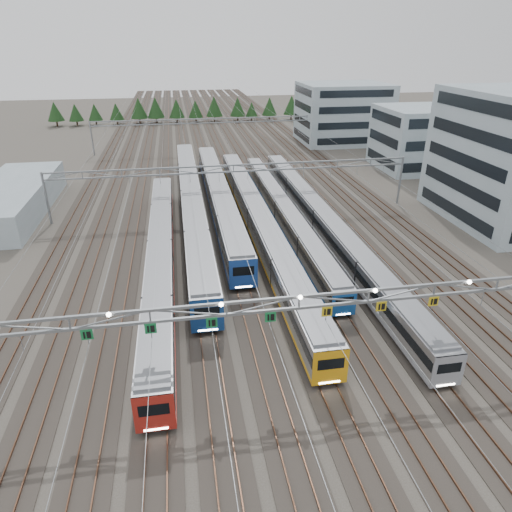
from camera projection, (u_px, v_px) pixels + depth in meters
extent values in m
plane|color=#47423A|center=(296.00, 377.00, 38.06)|extent=(400.00, 400.00, 0.00)
cube|color=#2D2823|center=(207.00, 139.00, 126.82)|extent=(54.00, 260.00, 0.08)
cube|color=brown|center=(112.00, 142.00, 122.87)|extent=(0.08, 260.00, 0.16)
cube|color=brown|center=(296.00, 135.00, 130.67)|extent=(0.08, 260.00, 0.16)
cube|color=brown|center=(204.00, 138.00, 126.66)|extent=(0.08, 260.00, 0.16)
cube|color=brown|center=(209.00, 138.00, 126.88)|extent=(0.08, 260.00, 0.16)
cube|color=black|center=(162.00, 265.00, 55.77)|extent=(2.41, 52.13, 0.36)
cube|color=#A5A8AD|center=(161.00, 252.00, 55.01)|extent=(2.83, 53.19, 3.19)
cube|color=black|center=(160.00, 249.00, 54.84)|extent=(2.89, 52.92, 0.96)
cube|color=#AE231A|center=(162.00, 262.00, 55.59)|extent=(2.88, 52.92, 0.35)
cube|color=slate|center=(159.00, 239.00, 54.27)|extent=(2.55, 52.13, 0.25)
cube|color=#AE231A|center=(154.00, 414.00, 31.44)|extent=(2.85, 0.12, 3.19)
cube|color=black|center=(154.00, 410.00, 31.25)|extent=(2.12, 0.10, 0.96)
cube|color=white|center=(156.00, 429.00, 31.99)|extent=(1.70, 0.06, 0.15)
cube|color=black|center=(192.00, 212.00, 72.51)|extent=(2.63, 65.35, 0.40)
cube|color=#A5A8AD|center=(191.00, 201.00, 71.67)|extent=(3.10, 66.68, 3.49)
cube|color=black|center=(191.00, 198.00, 71.49)|extent=(3.16, 66.35, 1.05)
cube|color=navy|center=(192.00, 210.00, 72.31)|extent=(3.15, 66.35, 0.39)
cube|color=slate|center=(191.00, 189.00, 70.86)|extent=(2.79, 65.35, 0.28)
cube|color=navy|center=(207.00, 316.00, 42.11)|extent=(3.12, 0.12, 3.49)
cube|color=black|center=(207.00, 312.00, 41.91)|extent=(2.32, 0.10, 1.05)
cube|color=white|center=(208.00, 330.00, 42.72)|extent=(1.86, 0.06, 0.17)
cube|color=black|center=(219.00, 207.00, 74.83)|extent=(2.65, 54.20, 0.40)
cube|color=#A5A8AD|center=(219.00, 196.00, 73.98)|extent=(3.11, 55.31, 3.50)
cube|color=black|center=(219.00, 193.00, 73.80)|extent=(3.17, 55.03, 1.06)
cube|color=#1F49AB|center=(219.00, 204.00, 74.62)|extent=(3.16, 55.03, 0.39)
cube|color=slate|center=(218.00, 184.00, 73.17)|extent=(2.80, 54.20, 0.28)
cube|color=#1F49AB|center=(243.00, 274.00, 49.48)|extent=(3.13, 0.12, 3.50)
cube|color=black|center=(243.00, 271.00, 49.27)|extent=(2.34, 0.10, 1.06)
cube|color=white|center=(244.00, 287.00, 50.09)|extent=(1.87, 0.06, 0.17)
cube|color=black|center=(258.00, 231.00, 65.60)|extent=(2.46, 64.28, 0.37)
cube|color=#A5A8AD|center=(258.00, 219.00, 64.82)|extent=(2.90, 65.59, 3.26)
cube|color=black|center=(258.00, 217.00, 64.65)|extent=(2.96, 65.26, 0.98)
cube|color=#FAAB16|center=(258.00, 228.00, 65.42)|extent=(2.95, 65.26, 0.36)
cube|color=slate|center=(258.00, 208.00, 64.07)|extent=(2.61, 64.28, 0.26)
cube|color=#FAAB16|center=(330.00, 368.00, 35.75)|extent=(2.92, 0.12, 3.26)
cube|color=black|center=(331.00, 364.00, 35.55)|extent=(2.17, 0.10, 0.98)
cube|color=white|center=(329.00, 382.00, 36.31)|extent=(1.74, 0.06, 0.16)
cube|color=black|center=(283.00, 220.00, 69.67)|extent=(2.10, 53.30, 0.32)
cube|color=#A5A8AD|center=(283.00, 210.00, 69.00)|extent=(2.47, 54.39, 2.78)
cube|color=black|center=(283.00, 208.00, 68.85)|extent=(2.53, 54.12, 0.84)
cube|color=blue|center=(283.00, 218.00, 69.51)|extent=(2.52, 54.12, 0.31)
cube|color=slate|center=(283.00, 201.00, 68.36)|extent=(2.22, 53.30, 0.22)
cube|color=blue|center=(344.00, 303.00, 44.90)|extent=(2.49, 0.12, 2.78)
cube|color=black|center=(344.00, 301.00, 44.73)|extent=(1.85, 0.10, 0.84)
cube|color=white|center=(343.00, 314.00, 45.37)|extent=(1.48, 0.06, 0.13)
cube|color=black|center=(321.00, 231.00, 65.67)|extent=(2.27, 64.92, 0.34)
cube|color=#A5A8AD|center=(322.00, 220.00, 64.94)|extent=(2.67, 66.25, 3.01)
cube|color=black|center=(322.00, 218.00, 64.79)|extent=(2.73, 65.92, 0.91)
cube|color=#9498A1|center=(321.00, 228.00, 65.49)|extent=(2.72, 65.92, 0.33)
cube|color=slate|center=(323.00, 209.00, 64.25)|extent=(2.41, 64.92, 0.24)
cube|color=#9498A1|center=(448.00, 371.00, 35.58)|extent=(2.69, 0.12, 3.01)
cube|color=black|center=(449.00, 368.00, 35.40)|extent=(2.00, 0.10, 0.91)
cube|color=white|center=(446.00, 385.00, 36.10)|extent=(1.60, 0.06, 0.14)
cube|color=gray|center=(299.00, 297.00, 34.68)|extent=(56.00, 0.22, 0.22)
cube|color=gray|center=(299.00, 308.00, 35.11)|extent=(56.00, 0.22, 0.22)
cube|color=#177439|center=(87.00, 335.00, 32.81)|extent=(0.85, 0.06, 0.85)
cube|color=#177439|center=(151.00, 329.00, 33.50)|extent=(0.85, 0.06, 0.85)
cube|color=#177439|center=(212.00, 323.00, 34.19)|extent=(0.85, 0.06, 0.85)
cube|color=#177439|center=(271.00, 317.00, 34.88)|extent=(0.85, 0.06, 0.85)
cube|color=gold|center=(327.00, 312.00, 35.56)|extent=(0.85, 0.06, 0.85)
cube|color=gold|center=(381.00, 306.00, 36.25)|extent=(0.85, 0.06, 0.85)
cube|color=gold|center=(434.00, 301.00, 36.94)|extent=(0.85, 0.06, 0.85)
cylinder|color=gray|center=(47.00, 199.00, 67.55)|extent=(0.36, 0.36, 8.00)
cylinder|color=gray|center=(400.00, 180.00, 76.13)|extent=(0.36, 0.36, 8.00)
cube|color=gray|center=(233.00, 165.00, 70.19)|extent=(56.00, 0.22, 0.22)
cube|color=gray|center=(233.00, 172.00, 70.62)|extent=(56.00, 0.22, 0.22)
cylinder|color=gray|center=(92.00, 138.00, 107.50)|extent=(0.36, 0.36, 8.00)
cylinder|color=gray|center=(320.00, 131.00, 116.08)|extent=(0.36, 0.36, 8.00)
cube|color=gray|center=(210.00, 119.00, 110.14)|extent=(56.00, 0.22, 0.22)
cube|color=gray|center=(210.00, 123.00, 110.57)|extent=(56.00, 0.22, 0.22)
cube|color=#91A6AD|center=(414.00, 139.00, 95.91)|extent=(14.00, 16.00, 12.63)
cube|color=#91A6AD|center=(343.00, 113.00, 120.36)|extent=(22.00, 18.00, 14.91)
cube|color=#91A6AD|center=(13.00, 199.00, 72.66)|extent=(10.00, 30.00, 4.53)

